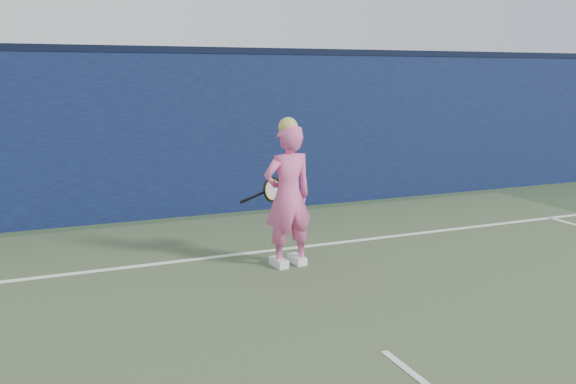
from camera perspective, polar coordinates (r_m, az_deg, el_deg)
name	(u,v)px	position (r m, az deg, el deg)	size (l,w,h in m)	color
backstop_wall	(203,135)	(9.75, -7.96, 5.32)	(24.00, 0.40, 2.50)	#0C1134
wall_cap	(201,50)	(9.71, -8.17, 12.97)	(24.00, 0.42, 0.10)	black
player	(288,196)	(6.94, 0.00, -0.35)	(0.64, 0.45, 1.72)	#E95A9B
racket	(270,190)	(7.33, -1.67, 0.15)	(0.58, 0.17, 0.31)	black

